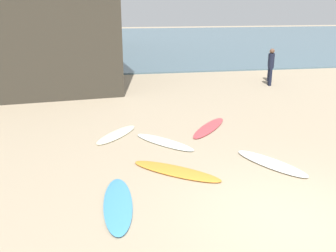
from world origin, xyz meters
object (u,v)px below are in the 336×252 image
surfboard_1 (271,163)px  surfboard_5 (118,204)px  beachgoer_near (51,68)px  beachgoer_mid (270,64)px  surfboard_3 (164,142)px  surfboard_4 (209,128)px  surfboard_0 (116,134)px  beachgoer_far (271,65)px  surfboard_2 (176,171)px

surfboard_1 → surfboard_5: (-3.88, -1.31, -0.00)m
beachgoer_near → beachgoer_mid: (10.88, 0.09, -0.13)m
surfboard_3 → surfboard_4: surfboard_3 is taller
surfboard_3 → beachgoer_mid: size_ratio=1.30×
beachgoer_mid → surfboard_5: bearing=12.0°
surfboard_3 → surfboard_0: bearing=105.8°
surfboard_4 → surfboard_5: (-3.14, -4.29, 0.01)m
surfboard_1 → beachgoer_near: bearing=94.6°
surfboard_5 → beachgoer_mid: (8.39, 11.17, 0.86)m
surfboard_0 → surfboard_1: 4.69m
beachgoer_mid → beachgoer_far: beachgoer_far is taller
surfboard_1 → beachgoer_mid: size_ratio=1.28×
surfboard_2 → surfboard_4: bearing=-170.9°
surfboard_3 → beachgoer_near: bearing=77.1°
surfboard_1 → surfboard_3: bearing=112.4°
beachgoer_far → surfboard_4: bearing=152.5°
surfboard_0 → beachgoer_near: (-2.64, 6.92, 1.00)m
surfboard_0 → surfboard_2: size_ratio=0.83×
surfboard_4 → surfboard_2: bearing=97.9°
surfboard_2 → surfboard_5: (-1.45, -1.30, 0.01)m
surfboard_4 → beachgoer_far: (4.80, 5.86, 0.98)m
surfboard_1 → beachgoer_near: size_ratio=1.14×
beachgoer_near → beachgoer_far: 10.46m
beachgoer_far → surfboard_1: bearing=167.2°
surfboard_3 → surfboard_1: bearing=-78.9°
surfboard_5 → beachgoer_far: (7.93, 10.16, 0.97)m
beachgoer_mid → surfboard_3: bearing=7.8°
beachgoer_far → surfboard_2: bearing=155.6°
surfboard_4 → beachgoer_mid: size_ratio=1.43×
beachgoer_far → surfboard_0: bearing=139.4°
surfboard_1 → surfboard_2: (-2.43, -0.02, -0.01)m
surfboard_0 → beachgoer_near: size_ratio=1.05×
surfboard_2 → beachgoer_mid: size_ratio=1.42×
surfboard_3 → surfboard_4: (1.64, 1.04, -0.00)m
surfboard_2 → beachgoer_far: 11.03m
surfboard_3 → surfboard_5: bearing=-154.5°
surfboard_1 → surfboard_3: (-2.39, 1.94, -0.01)m
surfboard_1 → beachgoer_mid: 10.87m
beachgoer_mid → beachgoer_far: (-0.46, -1.01, 0.11)m
surfboard_3 → surfboard_4: bearing=-7.4°
surfboard_0 → beachgoer_near: bearing=-32.7°
surfboard_0 → surfboard_3: 1.62m
surfboard_5 → beachgoer_far: bearing=-126.0°
surfboard_3 → beachgoer_near: size_ratio=1.15×
surfboard_2 → beachgoer_mid: beachgoer_mid is taller
surfboard_3 → surfboard_4: size_ratio=0.91×
surfboard_5 → beachgoer_far: beachgoer_far is taller
surfboard_3 → surfboard_5: surfboard_5 is taller
surfboard_5 → beachgoer_mid: beachgoer_mid is taller
surfboard_1 → beachgoer_mid: bearing=36.9°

